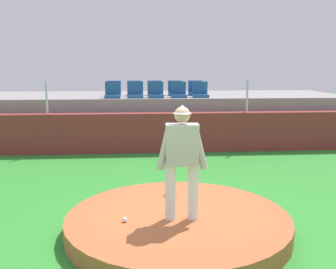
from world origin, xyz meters
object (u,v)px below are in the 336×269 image
object	(u,v)px
stadium_chair_1	(136,93)
stadium_chair_4	(200,92)
stadium_chair_6	(134,91)
stadium_chair_7	(155,91)
pitcher	(182,154)
baseball	(125,220)
stadium_chair_8	(175,91)
stadium_chair_9	(195,91)
fielding_glove	(171,192)
stadium_chair_3	(179,93)
stadium_chair_5	(114,91)
stadium_chair_0	(113,93)
stadium_chair_2	(156,93)

from	to	relation	value
stadium_chair_1	stadium_chair_4	size ratio (longest dim) A/B	1.00
stadium_chair_6	stadium_chair_7	xyz separation A→B (m)	(0.69, 0.02, 0.00)
stadium_chair_4	stadium_chair_1	bearing A→B (deg)	0.26
pitcher	baseball	bearing A→B (deg)	-173.81
stadium_chair_8	stadium_chair_9	bearing A→B (deg)	-178.74
baseball	stadium_chair_6	distance (m)	7.96
pitcher	fielding_glove	bearing A→B (deg)	96.13
pitcher	stadium_chair_6	xyz separation A→B (m)	(-0.75, 7.77, 0.42)
stadium_chair_1	stadium_chair_3	world-z (taller)	same
baseball	stadium_chair_5	xyz separation A→B (m)	(-0.61, 7.85, 1.38)
baseball	stadium_chair_4	size ratio (longest dim) A/B	0.15
stadium_chair_8	stadium_chair_5	bearing A→B (deg)	-0.61
stadium_chair_0	stadium_chair_4	world-z (taller)	same
stadium_chair_5	stadium_chair_7	size ratio (longest dim) A/B	1.00
stadium_chair_4	stadium_chair_5	distance (m)	2.96
baseball	stadium_chair_8	world-z (taller)	stadium_chair_8
stadium_chair_0	stadium_chair_4	distance (m)	2.80
pitcher	stadium_chair_2	bearing A→B (deg)	92.66
stadium_chair_9	stadium_chair_1	bearing A→B (deg)	23.30
stadium_chair_4	stadium_chair_5	bearing A→B (deg)	-17.30
stadium_chair_4	stadium_chair_2	bearing A→B (deg)	1.66
stadium_chair_3	stadium_chair_5	distance (m)	2.30
stadium_chair_3	stadium_chair_8	distance (m)	0.86
baseball	stadium_chair_1	xyz separation A→B (m)	(0.13, 6.96, 1.38)
pitcher	stadium_chair_8	world-z (taller)	stadium_chair_8
stadium_chair_5	stadium_chair_4	bearing A→B (deg)	162.70
baseball	stadium_chair_0	bearing A→B (deg)	94.83
stadium_chair_6	stadium_chair_9	distance (m)	2.09
stadium_chair_0	stadium_chair_7	distance (m)	1.65
stadium_chair_3	stadium_chair_4	xyz separation A→B (m)	(0.70, -0.00, 0.00)
baseball	stadium_chair_8	size ratio (longest dim) A/B	0.15
pitcher	stadium_chair_0	xyz separation A→B (m)	(-1.43, 6.87, 0.42)
stadium_chair_1	stadium_chair_8	bearing A→B (deg)	-147.32
fielding_glove	stadium_chair_9	world-z (taller)	stadium_chair_9
stadium_chair_1	stadium_chair_9	bearing A→B (deg)	-156.70
stadium_chair_2	stadium_chair_9	bearing A→B (deg)	-146.93
pitcher	stadium_chair_0	size ratio (longest dim) A/B	3.42
baseball	stadium_chair_3	xyz separation A→B (m)	(1.51, 6.97, 1.38)
stadium_chair_6	stadium_chair_9	xyz separation A→B (m)	(2.09, 0.01, 0.00)
stadium_chair_8	stadium_chair_9	xyz separation A→B (m)	(0.70, 0.02, 0.00)
stadium_chair_5	stadium_chair_7	xyz separation A→B (m)	(1.39, 0.01, 0.00)
stadium_chair_2	stadium_chair_4	bearing A→B (deg)	-178.34
stadium_chair_0	stadium_chair_3	distance (m)	2.10
pitcher	stadium_chair_7	size ratio (longest dim) A/B	3.42
baseball	fielding_glove	size ratio (longest dim) A/B	0.25
stadium_chair_4	stadium_chair_8	xyz separation A→B (m)	(-0.73, 0.86, 0.00)
fielding_glove	stadium_chair_6	xyz separation A→B (m)	(-0.68, 6.71, 1.36)
stadium_chair_8	stadium_chair_9	world-z (taller)	same
baseball	stadium_chair_4	xyz separation A→B (m)	(2.21, 6.97, 1.38)
stadium_chair_0	stadium_chair_8	distance (m)	2.25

